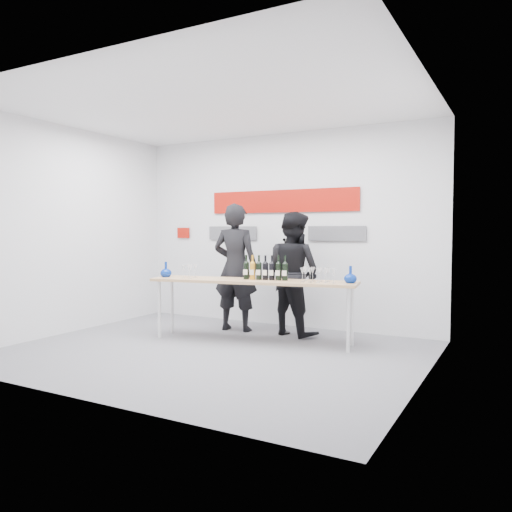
{
  "coord_description": "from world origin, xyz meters",
  "views": [
    {
      "loc": [
        3.37,
        -5.08,
        1.5
      ],
      "look_at": [
        0.17,
        0.82,
        1.15
      ],
      "focal_mm": 35.0,
      "sensor_mm": 36.0,
      "label": 1
    }
  ],
  "objects_px": {
    "tasting_table": "(252,284)",
    "presenter_left": "(235,267)",
    "presenter_right": "(293,273)",
    "mic_stand": "(285,305)"
  },
  "relations": [
    {
      "from": "tasting_table",
      "to": "presenter_left",
      "type": "relative_size",
      "value": 1.5
    },
    {
      "from": "tasting_table",
      "to": "presenter_left",
      "type": "bearing_deg",
      "value": 126.84
    },
    {
      "from": "presenter_left",
      "to": "presenter_right",
      "type": "bearing_deg",
      "value": -177.61
    },
    {
      "from": "presenter_right",
      "to": "mic_stand",
      "type": "xyz_separation_m",
      "value": [
        -0.13,
        -0.01,
        -0.46
      ]
    },
    {
      "from": "presenter_right",
      "to": "mic_stand",
      "type": "bearing_deg",
      "value": 21.12
    },
    {
      "from": "mic_stand",
      "to": "presenter_right",
      "type": "bearing_deg",
      "value": -8.96
    },
    {
      "from": "tasting_table",
      "to": "mic_stand",
      "type": "xyz_separation_m",
      "value": [
        0.15,
        0.69,
        -0.35
      ]
    },
    {
      "from": "tasting_table",
      "to": "mic_stand",
      "type": "distance_m",
      "value": 0.79
    },
    {
      "from": "tasting_table",
      "to": "presenter_right",
      "type": "bearing_deg",
      "value": 58.0
    },
    {
      "from": "tasting_table",
      "to": "presenter_right",
      "type": "relative_size",
      "value": 1.62
    }
  ]
}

